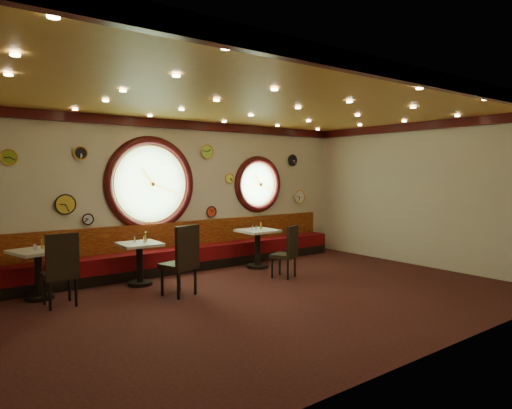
# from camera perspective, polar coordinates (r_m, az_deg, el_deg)

# --- Properties ---
(floor) EXTENTS (9.00, 6.00, 0.00)m
(floor) POSITION_cam_1_polar(r_m,az_deg,el_deg) (7.71, 0.75, -11.68)
(floor) COLOR black
(floor) RESTS_ON ground
(ceiling) EXTENTS (9.00, 6.00, 0.02)m
(ceiling) POSITION_cam_1_polar(r_m,az_deg,el_deg) (7.51, 0.77, 12.54)
(ceiling) COLOR #C48A37
(ceiling) RESTS_ON wall_back
(wall_back) EXTENTS (9.00, 0.02, 3.20)m
(wall_back) POSITION_cam_1_polar(r_m,az_deg,el_deg) (9.98, -9.91, 1.16)
(wall_back) COLOR beige
(wall_back) RESTS_ON floor
(wall_front) EXTENTS (9.00, 0.02, 3.20)m
(wall_front) POSITION_cam_1_polar(r_m,az_deg,el_deg) (5.41, 20.72, -1.39)
(wall_front) COLOR beige
(wall_front) RESTS_ON floor
(wall_right) EXTENTS (0.02, 6.00, 3.20)m
(wall_right) POSITION_cam_1_polar(r_m,az_deg,el_deg) (10.81, 19.92, 1.19)
(wall_right) COLOR beige
(wall_right) RESTS_ON floor
(molding_back) EXTENTS (9.00, 0.10, 0.18)m
(molding_back) POSITION_cam_1_polar(r_m,az_deg,el_deg) (9.97, -9.88, 9.84)
(molding_back) COLOR #320909
(molding_back) RESTS_ON wall_back
(molding_front) EXTENTS (9.00, 0.10, 0.18)m
(molding_front) POSITION_cam_1_polar(r_m,az_deg,el_deg) (5.51, 20.67, 14.47)
(molding_front) COLOR #320909
(molding_front) RESTS_ON wall_back
(molding_right) EXTENTS (0.10, 6.00, 0.18)m
(molding_right) POSITION_cam_1_polar(r_m,az_deg,el_deg) (10.80, 19.97, 9.21)
(molding_right) COLOR #320909
(molding_right) RESTS_ON wall_back
(banquette_base) EXTENTS (8.00, 0.55, 0.20)m
(banquette_base) POSITION_cam_1_polar(r_m,az_deg,el_deg) (9.92, -9.06, -7.59)
(banquette_base) COLOR black
(banquette_base) RESTS_ON floor
(banquette_seat) EXTENTS (8.00, 0.55, 0.30)m
(banquette_seat) POSITION_cam_1_polar(r_m,az_deg,el_deg) (9.87, -9.07, -6.17)
(banquette_seat) COLOR #59070D
(banquette_seat) RESTS_ON banquette_base
(banquette_back) EXTENTS (8.00, 0.10, 0.55)m
(banquette_back) POSITION_cam_1_polar(r_m,az_deg,el_deg) (10.00, -9.69, -3.73)
(banquette_back) COLOR #630B07
(banquette_back) RESTS_ON wall_back
(porthole_left_glass) EXTENTS (1.66, 0.02, 1.66)m
(porthole_left_glass) POSITION_cam_1_polar(r_m,az_deg,el_deg) (9.70, -13.07, 2.51)
(porthole_left_glass) COLOR #94D57F
(porthole_left_glass) RESTS_ON wall_back
(porthole_left_frame) EXTENTS (1.98, 0.18, 1.98)m
(porthole_left_frame) POSITION_cam_1_polar(r_m,az_deg,el_deg) (9.69, -13.03, 2.51)
(porthole_left_frame) COLOR #320909
(porthole_left_frame) RESTS_ON wall_back
(porthole_left_ring) EXTENTS (1.61, 0.03, 1.61)m
(porthole_left_ring) POSITION_cam_1_polar(r_m,az_deg,el_deg) (9.66, -12.96, 2.51)
(porthole_left_ring) COLOR gold
(porthole_left_ring) RESTS_ON wall_back
(porthole_right_glass) EXTENTS (1.10, 0.02, 1.10)m
(porthole_right_glass) POSITION_cam_1_polar(r_m,az_deg,el_deg) (11.15, 0.19, 2.54)
(porthole_right_glass) COLOR #94D57F
(porthole_right_glass) RESTS_ON wall_back
(porthole_right_frame) EXTENTS (1.38, 0.18, 1.38)m
(porthole_right_frame) POSITION_cam_1_polar(r_m,az_deg,el_deg) (11.13, 0.24, 2.54)
(porthole_right_frame) COLOR #320909
(porthole_right_frame) RESTS_ON wall_back
(porthole_right_ring) EXTENTS (1.09, 0.03, 1.09)m
(porthole_right_ring) POSITION_cam_1_polar(r_m,az_deg,el_deg) (11.11, 0.33, 2.53)
(porthole_right_ring) COLOR gold
(porthole_right_ring) RESTS_ON wall_back
(wall_clock_0) EXTENTS (0.28, 0.03, 0.28)m
(wall_clock_0) POSITION_cam_1_polar(r_m,az_deg,el_deg) (11.82, 4.56, 5.52)
(wall_clock_0) COLOR black
(wall_clock_0) RESTS_ON wall_back
(wall_clock_1) EXTENTS (0.30, 0.03, 0.30)m
(wall_clock_1) POSITION_cam_1_polar(r_m,az_deg,el_deg) (10.31, -6.14, 6.57)
(wall_clock_1) COLOR #8CCE40
(wall_clock_1) RESTS_ON wall_back
(wall_clock_2) EXTENTS (0.22, 0.03, 0.22)m
(wall_clock_2) POSITION_cam_1_polar(r_m,az_deg,el_deg) (10.62, -3.34, 3.27)
(wall_clock_2) COLOR #E5ED4F
(wall_clock_2) RESTS_ON wall_back
(wall_clock_3) EXTENTS (0.24, 0.03, 0.24)m
(wall_clock_3) POSITION_cam_1_polar(r_m,az_deg,el_deg) (10.39, -5.61, -0.90)
(wall_clock_3) COLOR red
(wall_clock_3) RESTS_ON wall_back
(wall_clock_4) EXTENTS (0.26, 0.03, 0.26)m
(wall_clock_4) POSITION_cam_1_polar(r_m,az_deg,el_deg) (8.92, -28.50, 5.22)
(wall_clock_4) COLOR #88A921
(wall_clock_4) RESTS_ON wall_back
(wall_clock_5) EXTENTS (0.24, 0.03, 0.24)m
(wall_clock_5) POSITION_cam_1_polar(r_m,az_deg,el_deg) (9.19, -21.07, 6.02)
(wall_clock_5) COLOR black
(wall_clock_5) RESTS_ON wall_back
(wall_clock_6) EXTENTS (0.34, 0.03, 0.34)m
(wall_clock_6) POSITION_cam_1_polar(r_m,az_deg,el_deg) (12.00, 5.42, 0.95)
(wall_clock_6) COLOR white
(wall_clock_6) RESTS_ON wall_back
(wall_clock_7) EXTENTS (0.20, 0.03, 0.20)m
(wall_clock_7) POSITION_cam_1_polar(r_m,az_deg,el_deg) (9.25, -20.28, -1.73)
(wall_clock_7) COLOR white
(wall_clock_7) RESTS_ON wall_back
(wall_clock_9) EXTENTS (0.36, 0.03, 0.36)m
(wall_clock_9) POSITION_cam_1_polar(r_m,az_deg,el_deg) (9.12, -22.73, 0.02)
(wall_clock_9) COLOR gold
(wall_clock_9) RESTS_ON wall_back
(table_a) EXTENTS (0.91, 0.91, 0.83)m
(table_a) POSITION_cam_1_polar(r_m,az_deg,el_deg) (8.37, -25.56, -7.16)
(table_a) COLOR black
(table_a) RESTS_ON floor
(table_b) EXTENTS (0.75, 0.75, 0.79)m
(table_b) POSITION_cam_1_polar(r_m,az_deg,el_deg) (8.77, -14.35, -6.54)
(table_b) COLOR black
(table_b) RESTS_ON floor
(table_c) EXTENTS (0.77, 0.77, 0.84)m
(table_c) POSITION_cam_1_polar(r_m,az_deg,el_deg) (10.03, 0.20, -4.91)
(table_c) COLOR black
(table_c) RESTS_ON floor
(chair_a) EXTENTS (0.49, 0.49, 0.72)m
(chair_a) POSITION_cam_1_polar(r_m,az_deg,el_deg) (7.70, -23.20, -6.96)
(chair_a) COLOR black
(chair_a) RESTS_ON floor
(chair_b) EXTENTS (0.62, 0.62, 0.75)m
(chair_b) POSITION_cam_1_polar(r_m,az_deg,el_deg) (7.81, -9.12, -6.34)
(chair_b) COLOR black
(chair_b) RESTS_ON floor
(chair_c) EXTENTS (0.58, 0.58, 0.64)m
(chair_c) POSITION_cam_1_polar(r_m,az_deg,el_deg) (9.08, 4.03, -5.45)
(chair_c) COLOR black
(chair_c) RESTS_ON floor
(condiment_a_salt) EXTENTS (0.04, 0.04, 0.10)m
(condiment_a_salt) POSITION_cam_1_polar(r_m,az_deg,el_deg) (8.31, -25.96, -4.78)
(condiment_a_salt) COLOR silver
(condiment_a_salt) RESTS_ON table_a
(condiment_b_salt) EXTENTS (0.04, 0.04, 0.11)m
(condiment_b_salt) POSITION_cam_1_polar(r_m,az_deg,el_deg) (8.79, -14.93, -4.24)
(condiment_b_salt) COLOR silver
(condiment_b_salt) RESTS_ON table_b
(condiment_c_salt) EXTENTS (0.03, 0.03, 0.10)m
(condiment_c_salt) POSITION_cam_1_polar(r_m,az_deg,el_deg) (9.97, -0.45, -2.88)
(condiment_c_salt) COLOR silver
(condiment_c_salt) RESTS_ON table_c
(condiment_a_pepper) EXTENTS (0.04, 0.04, 0.10)m
(condiment_a_pepper) POSITION_cam_1_polar(r_m,az_deg,el_deg) (8.26, -25.83, -4.82)
(condiment_a_pepper) COLOR silver
(condiment_a_pepper) RESTS_ON table_a
(condiment_b_pepper) EXTENTS (0.04, 0.04, 0.11)m
(condiment_b_pepper) POSITION_cam_1_polar(r_m,az_deg,el_deg) (8.67, -13.82, -4.32)
(condiment_b_pepper) COLOR silver
(condiment_b_pepper) RESTS_ON table_b
(condiment_c_pepper) EXTENTS (0.03, 0.03, 0.09)m
(condiment_c_pepper) POSITION_cam_1_polar(r_m,az_deg,el_deg) (9.97, -0.00, -2.90)
(condiment_c_pepper) COLOR silver
(condiment_c_pepper) RESTS_ON table_c
(condiment_a_bottle) EXTENTS (0.05, 0.05, 0.15)m
(condiment_a_bottle) POSITION_cam_1_polar(r_m,az_deg,el_deg) (8.37, -25.18, -4.50)
(condiment_a_bottle) COLOR orange
(condiment_a_bottle) RESTS_ON table_a
(condiment_b_bottle) EXTENTS (0.06, 0.06, 0.18)m
(condiment_b_bottle) POSITION_cam_1_polar(r_m,az_deg,el_deg) (8.83, -13.62, -3.94)
(condiment_b_bottle) COLOR gold
(condiment_b_bottle) RESTS_ON table_b
(condiment_c_bottle) EXTENTS (0.05, 0.05, 0.16)m
(condiment_c_bottle) POSITION_cam_1_polar(r_m,az_deg,el_deg) (10.07, 0.61, -2.63)
(condiment_c_bottle) COLOR gold
(condiment_c_bottle) RESTS_ON table_c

